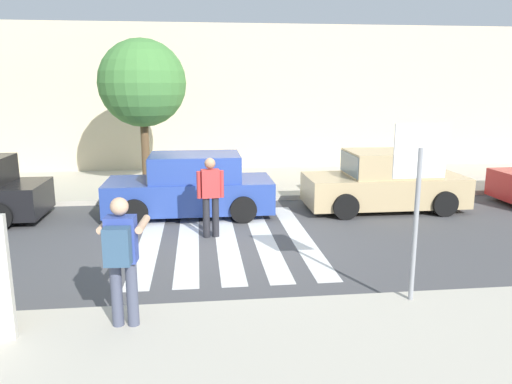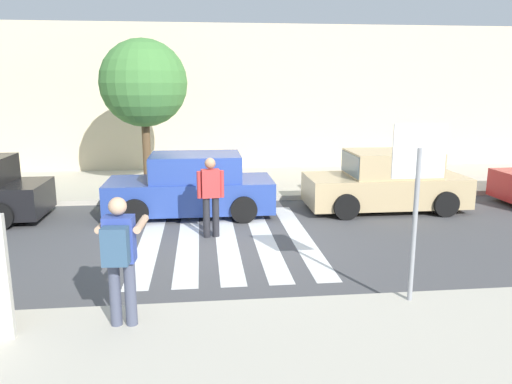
{
  "view_description": "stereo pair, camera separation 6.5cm",
  "coord_description": "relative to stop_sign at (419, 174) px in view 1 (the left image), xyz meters",
  "views": [
    {
      "loc": [
        -0.54,
        -10.01,
        3.26
      ],
      "look_at": [
        0.6,
        -0.2,
        1.1
      ],
      "focal_mm": 35.0,
      "sensor_mm": 36.0,
      "label": 1
    },
    {
      "loc": [
        -0.48,
        -10.02,
        3.26
      ],
      "look_at": [
        0.6,
        -0.2,
        1.1
      ],
      "focal_mm": 35.0,
      "sensor_mm": 36.0,
      "label": 2
    }
  ],
  "objects": [
    {
      "name": "ground_plane",
      "position": [
        -2.52,
        3.46,
        -2.02
      ],
      "size": [
        120.0,
        120.0,
        0.0
      ],
      "primitive_type": "plane",
      "color": "#4C4C4F"
    },
    {
      "name": "sidewalk_far",
      "position": [
        -2.52,
        9.46,
        -1.95
      ],
      "size": [
        60.0,
        4.8,
        0.14
      ],
      "primitive_type": "cube",
      "color": "beige",
      "rests_on": "ground"
    },
    {
      "name": "pedestrian_crossing",
      "position": [
        -2.82,
        3.85,
        -1.04
      ],
      "size": [
        0.58,
        0.28,
        1.72
      ],
      "color": "#232328",
      "rests_on": "ground"
    },
    {
      "name": "crosswalk_stripe_3",
      "position": [
        -1.72,
        3.66,
        -2.02
      ],
      "size": [
        0.44,
        5.2,
        0.01
      ],
      "primitive_type": "cube",
      "color": "silver",
      "rests_on": "ground"
    },
    {
      "name": "crosswalk_stripe_1",
      "position": [
        -3.32,
        3.66,
        -2.02
      ],
      "size": [
        0.44,
        5.2,
        0.01
      ],
      "primitive_type": "cube",
      "color": "silver",
      "rests_on": "ground"
    },
    {
      "name": "crosswalk_stripe_4",
      "position": [
        -0.92,
        3.66,
        -2.02
      ],
      "size": [
        0.44,
        5.2,
        0.01
      ],
      "primitive_type": "cube",
      "color": "silver",
      "rests_on": "ground"
    },
    {
      "name": "parked_car_tan",
      "position": [
        1.79,
        5.76,
        -1.29
      ],
      "size": [
        4.1,
        1.92,
        1.55
      ],
      "color": "tan",
      "rests_on": "ground"
    },
    {
      "name": "street_tree_center",
      "position": [
        -4.63,
        8.51,
        1.23
      ],
      "size": [
        2.53,
        2.53,
        4.39
      ],
      "color": "brown",
      "rests_on": "sidewalk_far"
    },
    {
      "name": "parked_car_blue",
      "position": [
        -3.26,
        5.76,
        -1.29
      ],
      "size": [
        4.1,
        1.92,
        1.55
      ],
      "color": "#284293",
      "rests_on": "ground"
    },
    {
      "name": "crosswalk_stripe_2",
      "position": [
        -2.52,
        3.66,
        -2.02
      ],
      "size": [
        0.44,
        5.2,
        0.01
      ],
      "primitive_type": "cube",
      "color": "silver",
      "rests_on": "ground"
    },
    {
      "name": "photographer_with_backpack",
      "position": [
        -4.06,
        -0.37,
        -0.85
      ],
      "size": [
        0.62,
        0.87,
        1.72
      ],
      "color": "#474C60",
      "rests_on": "sidewalk_near"
    },
    {
      "name": "stop_sign",
      "position": [
        0.0,
        0.0,
        0.0
      ],
      "size": [
        0.76,
        0.08,
        2.58
      ],
      "color": "gray",
      "rests_on": "sidewalk_near"
    },
    {
      "name": "crosswalk_stripe_0",
      "position": [
        -4.12,
        3.66,
        -2.02
      ],
      "size": [
        0.44,
        5.2,
        0.01
      ],
      "primitive_type": "cube",
      "color": "silver",
      "rests_on": "ground"
    },
    {
      "name": "building_facade_far",
      "position": [
        -2.52,
        13.86,
        0.65
      ],
      "size": [
        56.0,
        4.0,
        5.35
      ],
      "primitive_type": "cube",
      "color": "beige",
      "rests_on": "ground"
    }
  ]
}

